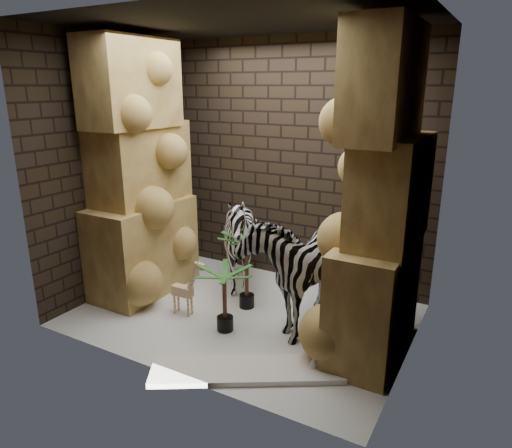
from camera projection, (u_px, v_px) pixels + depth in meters
The scene contains 14 objects.
floor at pixel (243, 315), 5.10m from camera, with size 3.50×3.50×0.00m, color white.
ceiling at pixel (240, 21), 4.23m from camera, with size 3.50×3.50×0.00m, color black.
wall_back at pixel (294, 164), 5.71m from camera, with size 3.50×3.50×0.00m, color black.
wall_front at pixel (160, 209), 3.62m from camera, with size 3.50×3.50×0.00m, color black.
wall_left at pixel (115, 167), 5.48m from camera, with size 3.00×3.00×0.00m, color black.
wall_right at pixel (421, 202), 3.84m from camera, with size 3.00×3.00×0.00m, color black.
rock_pillar_left at pixel (138, 170), 5.32m from camera, with size 0.68×1.30×3.00m, color #D6B664, non-canonical shape.
rock_pillar_right at pixel (382, 197), 4.00m from camera, with size 0.58×1.25×3.00m, color #D6B664, non-canonical shape.
zebra_right at pixel (300, 255), 4.79m from camera, with size 0.68×1.26×1.49m, color white.
zebra_left at pixel (240, 247), 5.51m from camera, with size 1.03×1.28×1.16m, color white.
giraffe_toy at pixel (182, 285), 5.03m from camera, with size 0.36×0.12×0.70m, color #EEC38E, non-canonical shape.
palm_front at pixel (247, 271), 5.16m from camera, with size 0.36×0.36×0.88m, color #104412, non-canonical shape.
palm_back at pixel (225, 300), 4.69m from camera, with size 0.36×0.36×0.69m, color #104412, non-canonical shape.
surfboard at pixel (247, 370), 4.06m from camera, with size 1.69×0.41×0.05m, color white.
Camera 1 is at (2.37, -3.93, 2.43)m, focal length 32.41 mm.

